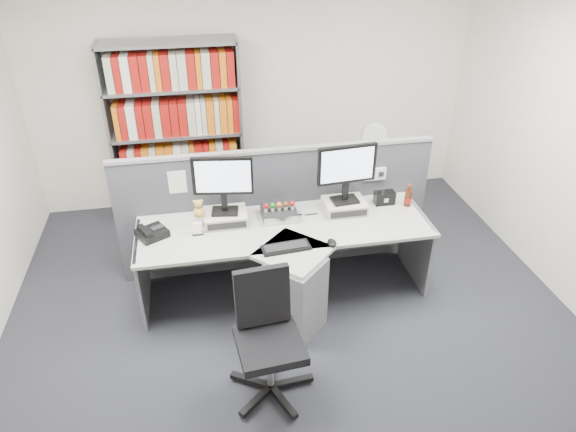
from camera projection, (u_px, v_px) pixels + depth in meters
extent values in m
plane|color=#2E3036|center=(302.00, 351.00, 4.33)|extent=(5.50, 5.50, 0.00)
cube|color=white|center=(254.00, 90.00, 5.95)|extent=(5.00, 0.04, 2.70)
cube|color=white|center=(309.00, 3.00, 2.94)|extent=(5.00, 5.50, 0.04)
cube|color=#45464E|center=(277.00, 211.00, 5.06)|extent=(3.00, 0.05, 1.25)
cube|color=#A2A2A7|center=(276.00, 150.00, 4.73)|extent=(3.00, 0.07, 0.03)
cube|color=white|center=(375.00, 174.00, 5.02)|extent=(0.22, 0.04, 0.12)
cube|color=white|center=(177.00, 181.00, 4.68)|extent=(0.16, 0.00, 0.22)
cube|color=white|center=(222.00, 177.00, 4.74)|extent=(0.16, 0.00, 0.22)
cube|color=white|center=(350.00, 166.00, 4.93)|extent=(0.16, 0.00, 0.22)
cube|color=#B2B1AB|center=(284.00, 227.00, 4.66)|extent=(2.60, 0.80, 0.03)
cube|color=#B2B1AB|center=(293.00, 252.00, 4.32)|extent=(0.74, 0.74, 0.03)
cube|color=gray|center=(296.00, 296.00, 4.41)|extent=(0.57, 0.57, 0.69)
cube|color=gray|center=(142.00, 274.00, 4.63)|extent=(0.03, 0.70, 0.72)
cube|color=gray|center=(416.00, 244.00, 5.04)|extent=(0.03, 0.70, 0.72)
cube|color=gray|center=(278.00, 238.00, 5.14)|extent=(2.50, 0.02, 0.45)
cube|color=beige|center=(225.00, 217.00, 4.68)|extent=(0.38, 0.30, 0.10)
cube|color=black|center=(227.00, 226.00, 4.55)|extent=(0.34, 0.01, 0.06)
cube|color=beige|center=(344.00, 206.00, 4.85)|extent=(0.38, 0.30, 0.10)
cube|color=black|center=(349.00, 214.00, 4.73)|extent=(0.34, 0.01, 0.06)
cube|color=black|center=(225.00, 211.00, 4.65)|extent=(0.25, 0.20, 0.02)
cube|color=black|center=(224.00, 202.00, 4.60)|extent=(0.06, 0.04, 0.19)
cube|color=black|center=(223.00, 176.00, 4.47)|extent=(0.52, 0.11, 0.34)
cube|color=#CBE5FD|center=(223.00, 177.00, 4.45)|extent=(0.47, 0.07, 0.29)
cube|color=black|center=(345.00, 200.00, 4.82)|extent=(0.25, 0.19, 0.02)
cube|color=black|center=(345.00, 191.00, 4.77)|extent=(0.06, 0.04, 0.19)
cube|color=black|center=(347.00, 164.00, 4.63)|extent=(0.54, 0.09, 0.36)
cube|color=#CBE5FD|center=(347.00, 165.00, 4.62)|extent=(0.49, 0.05, 0.30)
cube|color=black|center=(279.00, 213.00, 4.75)|extent=(0.31, 0.27, 0.08)
cube|color=silver|center=(281.00, 221.00, 4.64)|extent=(0.31, 0.01, 0.08)
cylinder|color=beige|center=(266.00, 210.00, 4.69)|extent=(0.03, 0.03, 0.03)
sphere|color=#A5140F|center=(266.00, 206.00, 4.67)|extent=(0.05, 0.05, 0.05)
cylinder|color=beige|center=(273.00, 209.00, 4.70)|extent=(0.03, 0.03, 0.03)
sphere|color=#19721E|center=(273.00, 205.00, 4.68)|extent=(0.05, 0.05, 0.05)
cylinder|color=beige|center=(279.00, 209.00, 4.71)|extent=(0.03, 0.03, 0.03)
sphere|color=orange|center=(279.00, 205.00, 4.69)|extent=(0.05, 0.05, 0.05)
cylinder|color=beige|center=(286.00, 208.00, 4.72)|extent=(0.03, 0.03, 0.03)
sphere|color=#593319|center=(286.00, 204.00, 4.69)|extent=(0.05, 0.05, 0.05)
cylinder|color=beige|center=(292.00, 208.00, 4.73)|extent=(0.03, 0.03, 0.03)
sphere|color=#A5140F|center=(292.00, 203.00, 4.70)|extent=(0.05, 0.05, 0.05)
cube|color=black|center=(286.00, 248.00, 4.34)|extent=(0.42, 0.19, 0.02)
cube|color=black|center=(286.00, 246.00, 4.33)|extent=(0.37, 0.14, 0.01)
ellipsoid|color=black|center=(332.00, 243.00, 4.38)|extent=(0.07, 0.12, 0.04)
cube|color=black|center=(152.00, 233.00, 4.48)|extent=(0.31, 0.30, 0.06)
cube|color=black|center=(144.00, 231.00, 4.42)|extent=(0.14, 0.19, 0.04)
cube|color=black|center=(157.00, 227.00, 4.49)|extent=(0.12, 0.11, 0.01)
cube|color=black|center=(198.00, 233.00, 4.53)|extent=(0.09, 0.06, 0.02)
cube|color=white|center=(197.00, 229.00, 4.48)|extent=(0.08, 0.03, 0.09)
cube|color=white|center=(197.00, 227.00, 4.52)|extent=(0.08, 0.03, 0.09)
sphere|color=gold|center=(199.00, 212.00, 4.55)|extent=(0.10, 0.10, 0.10)
sphere|color=gold|center=(198.00, 204.00, 4.51)|extent=(0.07, 0.07, 0.07)
sphere|color=gold|center=(194.00, 202.00, 4.49)|extent=(0.03, 0.03, 0.03)
sphere|color=gold|center=(202.00, 201.00, 4.50)|extent=(0.03, 0.03, 0.03)
cube|color=black|center=(384.00, 198.00, 4.96)|extent=(0.19, 0.10, 0.13)
cylinder|color=#3F190A|center=(408.00, 198.00, 4.91)|extent=(0.06, 0.06, 0.16)
cylinder|color=#A5140F|center=(408.00, 200.00, 4.92)|extent=(0.07, 0.07, 0.05)
cylinder|color=#3F190A|center=(409.00, 188.00, 4.86)|extent=(0.03, 0.03, 0.05)
cylinder|color=#A5140F|center=(410.00, 185.00, 4.84)|extent=(0.03, 0.03, 0.01)
cube|color=gray|center=(112.00, 139.00, 5.63)|extent=(0.03, 0.40, 2.00)
cube|color=gray|center=(240.00, 130.00, 5.84)|extent=(0.03, 0.40, 2.00)
cube|color=gray|center=(177.00, 128.00, 5.90)|extent=(1.40, 0.02, 2.00)
cube|color=gray|center=(186.00, 211.00, 6.24)|extent=(1.38, 0.40, 0.03)
cube|color=gray|center=(182.00, 174.00, 5.98)|extent=(1.38, 0.40, 0.03)
cube|color=gray|center=(177.00, 132.00, 5.73)|extent=(1.38, 0.40, 0.03)
cube|color=gray|center=(172.00, 88.00, 5.47)|extent=(1.38, 0.40, 0.03)
cube|color=gray|center=(166.00, 42.00, 5.23)|extent=(1.38, 0.40, 0.03)
cube|color=#A5140F|center=(184.00, 198.00, 6.12)|extent=(1.24, 0.28, 0.36)
cube|color=orange|center=(180.00, 159.00, 5.86)|extent=(1.24, 0.28, 0.36)
cube|color=beige|center=(175.00, 116.00, 5.60)|extent=(1.24, 0.28, 0.36)
cube|color=white|center=(169.00, 70.00, 5.34)|extent=(1.24, 0.28, 0.36)
cube|color=gray|center=(369.00, 189.00, 6.02)|extent=(0.45, 0.60, 0.70)
cube|color=black|center=(379.00, 188.00, 5.68)|extent=(0.40, 0.02, 0.28)
cube|color=black|center=(376.00, 213.00, 5.85)|extent=(0.40, 0.02, 0.28)
cylinder|color=white|center=(372.00, 160.00, 5.84)|extent=(0.16, 0.16, 0.03)
cylinder|color=white|center=(372.00, 153.00, 5.79)|extent=(0.03, 0.03, 0.16)
cylinder|color=white|center=(374.00, 135.00, 5.66)|extent=(0.27, 0.11, 0.26)
cylinder|color=silver|center=(374.00, 134.00, 5.69)|extent=(0.26, 0.11, 0.26)
cylinder|color=silver|center=(270.00, 367.00, 3.85)|extent=(0.05, 0.05, 0.40)
cube|color=black|center=(270.00, 345.00, 3.74)|extent=(0.50, 0.50, 0.07)
cube|color=black|center=(262.00, 296.00, 3.77)|extent=(0.41, 0.14, 0.47)
cube|color=black|center=(294.00, 381.00, 4.00)|extent=(0.30, 0.08, 0.04)
cylinder|color=black|center=(309.00, 379.00, 4.04)|extent=(0.05, 0.05, 0.03)
cube|color=black|center=(273.00, 368.00, 4.12)|extent=(0.12, 0.30, 0.04)
cylinder|color=black|center=(274.00, 358.00, 4.23)|extent=(0.05, 0.05, 0.03)
cube|color=black|center=(249.00, 380.00, 4.01)|extent=(0.28, 0.20, 0.04)
cylinder|color=black|center=(235.00, 377.00, 4.06)|extent=(0.05, 0.05, 0.03)
cube|color=black|center=(255.00, 402.00, 3.84)|extent=(0.26, 0.24, 0.04)
cylinder|color=black|center=(244.00, 414.00, 3.77)|extent=(0.05, 0.05, 0.03)
cube|color=black|center=(284.00, 403.00, 3.83)|extent=(0.16, 0.30, 0.04)
cylinder|color=black|center=(293.00, 416.00, 3.75)|extent=(0.05, 0.05, 0.03)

